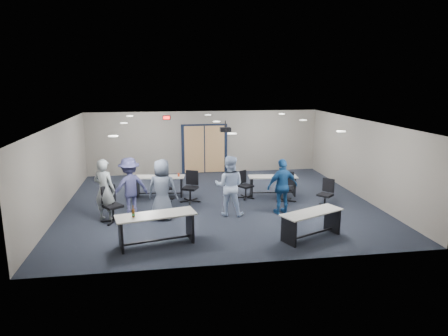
{
  "coord_description": "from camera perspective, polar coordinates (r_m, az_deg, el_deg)",
  "views": [
    {
      "loc": [
        -1.77,
        -12.62,
        4.07
      ],
      "look_at": [
        0.13,
        -0.3,
        1.26
      ],
      "focal_mm": 32.0,
      "sensor_mm": 36.0,
      "label": 1
    }
  ],
  "objects": [
    {
      "name": "chair_loose_left",
      "position": [
        11.94,
        -15.6,
        -5.07
      ],
      "size": [
        0.92,
        0.92,
        1.05
      ],
      "primitive_type": null,
      "rotation": [
        0.0,
        0.0,
        0.63
      ],
      "color": "black",
      "rests_on": "floor"
    },
    {
      "name": "ceiling_projector",
      "position": [
        13.39,
        0.2,
        5.54
      ],
      "size": [
        0.35,
        0.32,
        0.37
      ],
      "color": "black",
      "rests_on": "ceiling"
    },
    {
      "name": "ceiling",
      "position": [
        12.82,
        -0.78,
        6.55
      ],
      "size": [
        10.0,
        9.0,
        0.04
      ],
      "primitive_type": "cube",
      "color": "silver",
      "rests_on": "back_wall"
    },
    {
      "name": "person_plaid",
      "position": [
        11.78,
        -8.81,
        -3.07
      ],
      "size": [
        1.01,
        0.79,
        1.8
      ],
      "primitive_type": "imported",
      "rotation": [
        0.0,
        0.0,
        2.86
      ],
      "color": "#4F596D",
      "rests_on": "floor"
    },
    {
      "name": "person_navy",
      "position": [
        12.29,
        8.35,
        -2.62
      ],
      "size": [
        1.06,
        0.61,
        1.71
      ],
      "primitive_type": "imported",
      "rotation": [
        0.0,
        0.0,
        3.34
      ],
      "color": "navy",
      "rests_on": "floor"
    },
    {
      "name": "left_wall",
      "position": [
        13.31,
        -22.6,
        -0.09
      ],
      "size": [
        0.04,
        9.0,
        2.7
      ],
      "primitive_type": "cube",
      "color": "gray",
      "rests_on": "floor"
    },
    {
      "name": "exit_sign",
      "position": [
        17.15,
        -8.21,
        7.13
      ],
      "size": [
        0.32,
        0.07,
        0.18
      ],
      "color": "black",
      "rests_on": "back_wall"
    },
    {
      "name": "right_wall",
      "position": [
        14.58,
        19.09,
        1.23
      ],
      "size": [
        0.04,
        9.0,
        2.7
      ],
      "primitive_type": "cube",
      "color": "gray",
      "rests_on": "floor"
    },
    {
      "name": "front_wall",
      "position": [
        8.75,
        3.36,
        -5.45
      ],
      "size": [
        10.0,
        0.04,
        2.7
      ],
      "primitive_type": "cube",
      "color": "gray",
      "rests_on": "floor"
    },
    {
      "name": "person_back",
      "position": [
        12.37,
        -13.31,
        -2.59
      ],
      "size": [
        1.32,
        1.09,
        1.77
      ],
      "primitive_type": "imported",
      "rotation": [
        0.0,
        0.0,
        3.59
      ],
      "color": "#3A3B69",
      "rests_on": "floor"
    },
    {
      "name": "person_gray",
      "position": [
        12.06,
        -16.71,
        -3.02
      ],
      "size": [
        0.79,
        0.69,
        1.83
      ],
      "primitive_type": "imported",
      "rotation": [
        0.0,
        0.0,
        2.67
      ],
      "color": "#939DA0",
      "rests_on": "floor"
    },
    {
      "name": "chair_back_c",
      "position": [
        13.8,
        3.14,
        -2.43
      ],
      "size": [
        0.83,
        0.83,
        0.95
      ],
      "primitive_type": null,
      "rotation": [
        0.0,
        0.0,
        0.59
      ],
      "color": "black",
      "rests_on": "floor"
    },
    {
      "name": "chair_back_b",
      "position": [
        13.41,
        -4.88,
        -2.71
      ],
      "size": [
        0.87,
        0.87,
        1.04
      ],
      "primitive_type": null,
      "rotation": [
        0.0,
        0.0,
        -0.44
      ],
      "color": "black",
      "rests_on": "floor"
    },
    {
      "name": "table_front_right",
      "position": [
        10.66,
        12.4,
        -7.27
      ],
      "size": [
        1.84,
        1.25,
        0.71
      ],
      "rotation": [
        0.0,
        0.0,
        0.42
      ],
      "color": "#B2B1A8",
      "rests_on": "floor"
    },
    {
      "name": "back_wall",
      "position": [
        17.43,
        -2.83,
        3.69
      ],
      "size": [
        10.0,
        0.04,
        2.7
      ],
      "primitive_type": "cube",
      "color": "gray",
      "rests_on": "floor"
    },
    {
      "name": "double_door",
      "position": [
        17.44,
        -2.8,
        2.7
      ],
      "size": [
        2.0,
        0.07,
        2.2
      ],
      "color": "black",
      "rests_on": "back_wall"
    },
    {
      "name": "chair_loose_right",
      "position": [
        13.17,
        14.26,
        -3.59
      ],
      "size": [
        0.83,
        0.83,
        0.94
      ],
      "primitive_type": null,
      "rotation": [
        0.0,
        0.0,
        -0.86
      ],
      "color": "black",
      "rests_on": "floor"
    },
    {
      "name": "chair_back_d",
      "position": [
        13.56,
        8.91,
        -2.74
      ],
      "size": [
        0.85,
        0.85,
        1.0
      ],
      "primitive_type": null,
      "rotation": [
        0.0,
        0.0,
        -0.47
      ],
      "color": "black",
      "rests_on": "floor"
    },
    {
      "name": "table_back_left",
      "position": [
        14.24,
        -9.16,
        -2.06
      ],
      "size": [
        1.8,
        0.79,
        0.82
      ],
      "rotation": [
        0.0,
        0.0,
        -0.13
      ],
      "color": "#B2B1A8",
      "rests_on": "floor"
    },
    {
      "name": "table_back_right",
      "position": [
        14.25,
        6.97,
        -2.03
      ],
      "size": [
        1.76,
        0.75,
        0.69
      ],
      "rotation": [
        0.0,
        0.0,
        -0.11
      ],
      "color": "#B2B1A8",
      "rests_on": "floor"
    },
    {
      "name": "chair_back_a",
      "position": [
        13.64,
        -8.49,
        -2.72
      ],
      "size": [
        0.77,
        0.77,
        0.96
      ],
      "primitive_type": null,
      "rotation": [
        0.0,
        0.0,
        0.33
      ],
      "color": "black",
      "rests_on": "floor"
    },
    {
      "name": "ceiling_can_lights",
      "position": [
        13.07,
        -0.93,
        6.54
      ],
      "size": [
        6.24,
        5.74,
        0.02
      ],
      "primitive_type": null,
      "color": "white",
      "rests_on": "ceiling"
    },
    {
      "name": "floor",
      "position": [
        13.38,
        -0.75,
        -5.02
      ],
      "size": [
        10.0,
        10.0,
        0.0
      ],
      "primitive_type": "plane",
      "color": "#1C222C",
      "rests_on": "ground"
    },
    {
      "name": "table_front_left",
      "position": [
        10.13,
        -9.71,
        -7.85
      ],
      "size": [
        2.05,
        1.06,
        1.09
      ],
      "rotation": [
        0.0,
        0.0,
        0.22
      ],
      "color": "#B2B1A8",
      "rests_on": "floor"
    },
    {
      "name": "person_lightblue",
      "position": [
        12.01,
        0.77,
        -2.54
      ],
      "size": [
        1.05,
        0.91,
        1.83
      ],
      "primitive_type": "imported",
      "rotation": [
        0.0,
        0.0,
        2.86
      ],
      "color": "#C0D7FF",
      "rests_on": "floor"
    }
  ]
}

